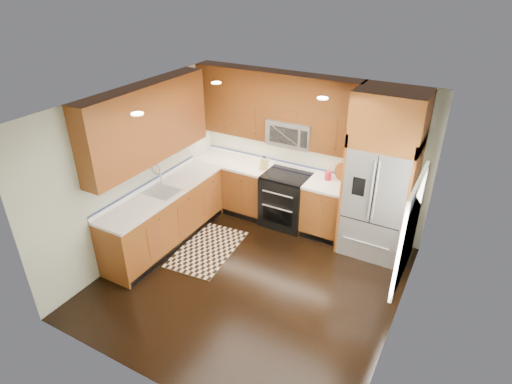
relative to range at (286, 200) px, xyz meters
The scene contains 16 objects.
ground 1.75m from the range, 81.47° to the right, with size 4.00×4.00×0.00m, color black.
wall_back 0.93m from the range, 53.04° to the left, with size 4.00×0.02×2.60m, color beige.
wall_left 2.56m from the range, 136.38° to the right, with size 0.02×4.00×2.60m, color beige.
wall_right 2.92m from the range, 36.55° to the right, with size 0.02×4.00×2.60m, color beige.
window 2.83m from the range, 33.39° to the right, with size 0.04×1.10×1.30m.
base_cabinets 1.25m from the range, 141.90° to the right, with size 2.85×3.00×0.90m.
countertop 1.16m from the range, 142.09° to the right, with size 2.86×3.01×0.04m.
upper_cabinets 1.89m from the range, 147.22° to the right, with size 2.85×3.00×1.15m.
range is the anchor object (origin of this frame).
microwave 1.20m from the range, 90.19° to the left, with size 0.76×0.40×0.42m.
refrigerator 1.76m from the range, ahead, with size 0.98×0.75×2.60m.
sink_faucet 2.13m from the range, 135.87° to the right, with size 0.54×0.44×0.37m.
rug 1.59m from the range, 119.31° to the right, with size 0.82×1.37×0.01m, color black.
knife_block 0.72m from the range, behind, with size 0.11×0.14×0.25m.
utensil_crock 0.89m from the range, 14.79° to the left, with size 0.13×0.13×0.30m.
cutting_board 1.02m from the range, 17.54° to the left, with size 0.30×0.30×0.02m, color brown.
Camera 1 is at (2.43, -4.22, 4.10)m, focal length 30.00 mm.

